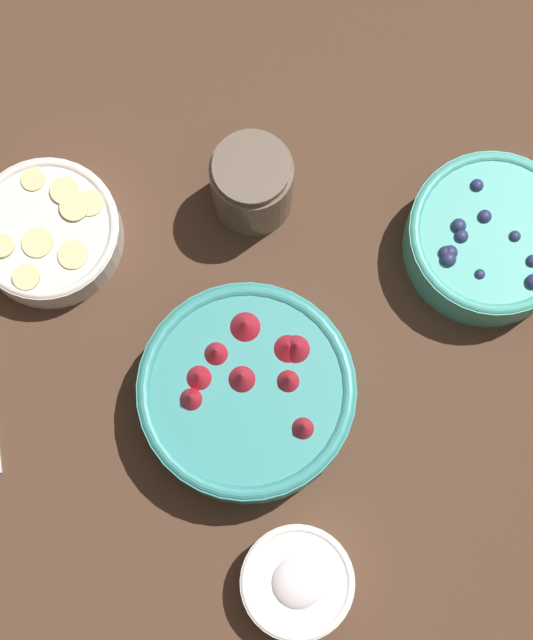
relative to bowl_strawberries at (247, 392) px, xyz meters
name	(u,v)px	position (x,y,z in m)	size (l,w,h in m)	color
ground_plane	(303,361)	(-0.05, -0.04, -0.04)	(4.00, 4.00, 0.00)	#4C3323
bowl_strawberries	(247,392)	(0.00, 0.00, 0.00)	(0.21, 0.21, 0.09)	teal
bowl_blueberries	(490,238)	(-0.24, -0.17, -0.01)	(0.17, 0.17, 0.07)	#47AD9E
bowl_bananas	(48,232)	(0.21, -0.16, -0.01)	(0.15, 0.15, 0.05)	silver
bowl_cream	(299,583)	(-0.06, 0.18, -0.02)	(0.11, 0.11, 0.05)	white
jar_chocolate	(252,185)	(0.00, -0.21, 0.00)	(0.08, 0.08, 0.10)	brown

